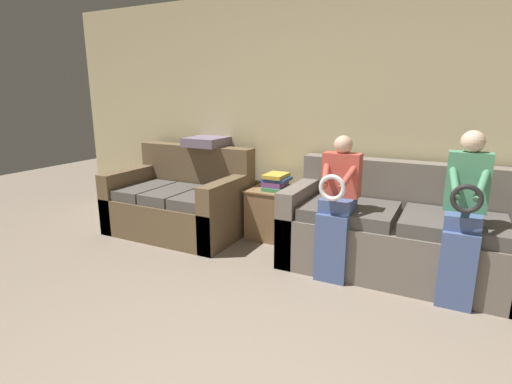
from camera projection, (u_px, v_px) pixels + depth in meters
name	position (u px, v px, depth m)	size (l,w,h in m)	color
wall_back	(379.00, 120.00, 3.84)	(7.76, 0.06, 2.55)	#C6B789
couch_main	(399.00, 233.00, 3.49)	(1.97, 0.90, 0.93)	#70665B
couch_side	(181.00, 203.00, 4.49)	(1.46, 0.93, 0.94)	brown
child_left_seated	(337.00, 202.00, 3.30)	(0.31, 0.36, 1.20)	#475B8E
child_right_seated	(464.00, 212.00, 2.88)	(0.29, 0.37, 1.28)	#475B8E
side_shelf	(276.00, 213.00, 4.28)	(0.57, 0.44, 0.54)	olive
book_stack	(276.00, 182.00, 4.20)	(0.26, 0.31, 0.17)	#3D8451
throw_pillow	(206.00, 142.00, 4.53)	(0.42, 0.42, 0.10)	slate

